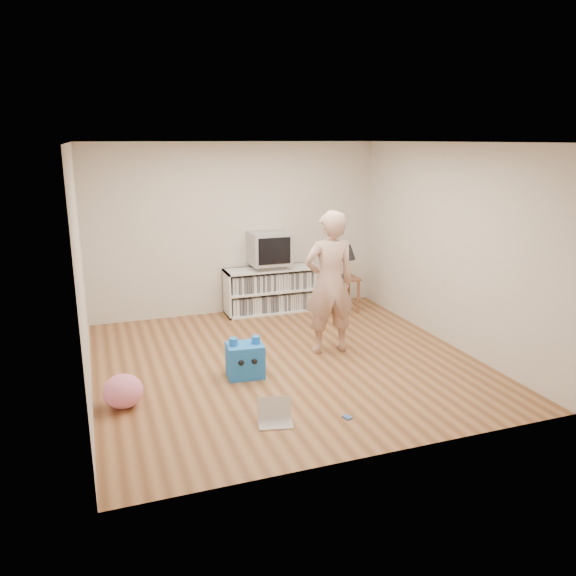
% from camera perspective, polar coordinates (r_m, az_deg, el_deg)
% --- Properties ---
extents(ground, '(4.50, 4.50, 0.00)m').
position_cam_1_polar(ground, '(6.92, -0.23, -7.46)').
color(ground, brown).
rests_on(ground, ground).
extents(walls, '(4.52, 4.52, 2.60)m').
position_cam_1_polar(walls, '(6.54, -0.24, 3.13)').
color(walls, beige).
rests_on(walls, ground).
extents(ceiling, '(4.50, 4.50, 0.01)m').
position_cam_1_polar(ceiling, '(6.40, -0.25, 14.60)').
color(ceiling, white).
rests_on(ceiling, walls).
extents(media_unit, '(1.40, 0.45, 0.70)m').
position_cam_1_polar(media_unit, '(8.78, -1.92, -0.19)').
color(media_unit, white).
rests_on(media_unit, ground).
extents(dvd_deck, '(0.45, 0.35, 0.07)m').
position_cam_1_polar(dvd_deck, '(8.67, -1.91, 2.24)').
color(dvd_deck, gray).
rests_on(dvd_deck, media_unit).
extents(crt_tv, '(0.60, 0.53, 0.50)m').
position_cam_1_polar(crt_tv, '(8.61, -1.92, 4.09)').
color(crt_tv, '#97979C').
rests_on(crt_tv, dvd_deck).
extents(side_table, '(0.42, 0.42, 0.55)m').
position_cam_1_polar(side_table, '(8.81, 5.68, 0.24)').
color(side_table, brown).
rests_on(side_table, ground).
extents(table_lamp, '(0.34, 0.34, 0.52)m').
position_cam_1_polar(table_lamp, '(8.69, 5.77, 3.59)').
color(table_lamp, '#333333').
rests_on(table_lamp, side_table).
extents(person, '(0.68, 0.46, 1.81)m').
position_cam_1_polar(person, '(6.99, 4.23, 0.52)').
color(person, tan).
rests_on(person, ground).
extents(laptop, '(0.38, 0.33, 0.22)m').
position_cam_1_polar(laptop, '(5.53, -1.35, -12.85)').
color(laptop, silver).
rests_on(laptop, ground).
extents(playing_cards, '(0.09, 0.11, 0.02)m').
position_cam_1_polar(playing_cards, '(5.64, 6.03, -12.92)').
color(playing_cards, '#4463B7').
rests_on(playing_cards, ground).
extents(plush_blue, '(0.43, 0.38, 0.47)m').
position_cam_1_polar(plush_blue, '(6.46, -4.38, -7.27)').
color(plush_blue, blue).
rests_on(plush_blue, ground).
extents(plush_pink, '(0.48, 0.48, 0.34)m').
position_cam_1_polar(plush_pink, '(5.99, -16.42, -10.02)').
color(plush_pink, pink).
rests_on(plush_pink, ground).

